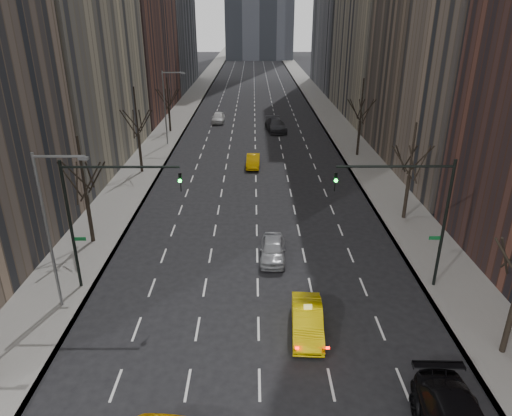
{
  "coord_description": "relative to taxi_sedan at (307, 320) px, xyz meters",
  "views": [
    {
      "loc": [
        -0.26,
        -11.83,
        15.46
      ],
      "look_at": [
        -0.08,
        16.19,
        3.5
      ],
      "focal_mm": 32.0,
      "sensor_mm": 36.0,
      "label": 1
    }
  ],
  "objects": [
    {
      "name": "far_taxi",
      "position": [
        -2.81,
        28.21,
        -0.07
      ],
      "size": [
        1.54,
        4.09,
        1.34
      ],
      "primitive_type": "imported",
      "rotation": [
        0.0,
        0.0,
        -0.03
      ],
      "color": "#F4B105",
      "rests_on": "ground"
    },
    {
      "name": "silver_sedan_ahead",
      "position": [
        -1.49,
        7.85,
        -0.02
      ],
      "size": [
        1.9,
        4.28,
        1.43
      ],
      "primitive_type": "imported",
      "rotation": [
        0.0,
        0.0,
        -0.05
      ],
      "color": "#93959A",
      "rests_on": "ground"
    },
    {
      "name": "tree_rw_c",
      "position": [
        9.46,
        32.3,
        3.3
      ],
      "size": [
        3.36,
        3.5,
        8.74
      ],
      "color": "black",
      "rests_on": "ground"
    },
    {
      "name": "tree_lw_c",
      "position": [
        -14.54,
        26.3,
        3.3
      ],
      "size": [
        3.36,
        3.5,
        8.74
      ],
      "color": "black",
      "rests_on": "ground"
    },
    {
      "name": "far_suv_grey",
      "position": [
        0.43,
        44.75,
        0.13
      ],
      "size": [
        3.23,
        6.28,
        1.74
      ],
      "primitive_type": "imported",
      "rotation": [
        0.0,
        0.0,
        0.14
      ],
      "color": "#2E2E33",
      "rests_on": "ground"
    },
    {
      "name": "tree_lw_d",
      "position": [
        -14.54,
        44.3,
        2.83
      ],
      "size": [
        3.36,
        3.5,
        7.36
      ],
      "color": "black",
      "rests_on": "ground"
    },
    {
      "name": "sidewalk_left",
      "position": [
        -14.79,
        62.3,
        -0.66
      ],
      "size": [
        4.5,
        320.0,
        0.15
      ],
      "primitive_type": "cube",
      "color": "slate",
      "rests_on": "ground"
    },
    {
      "name": "tree_rw_b",
      "position": [
        9.46,
        14.3,
        2.98
      ],
      "size": [
        3.36,
        3.5,
        7.82
      ],
      "color": "black",
      "rests_on": "ground"
    },
    {
      "name": "far_car_white",
      "position": [
        -8.17,
        50.38,
        0.04
      ],
      "size": [
        1.9,
        4.59,
        1.56
      ],
      "primitive_type": "imported",
      "rotation": [
        0.0,
        0.0,
        -0.01
      ],
      "color": "white",
      "rests_on": "ground"
    },
    {
      "name": "streetlight_far",
      "position": [
        -13.38,
        37.3,
        4.88
      ],
      "size": [
        2.83,
        0.22,
        9.0
      ],
      "color": "slate",
      "rests_on": "ground"
    },
    {
      "name": "traffic_mast_right",
      "position": [
        6.57,
        4.29,
        4.75
      ],
      "size": [
        6.69,
        0.39,
        8.0
      ],
      "color": "black",
      "rests_on": "ground"
    },
    {
      "name": "traffic_mast_left",
      "position": [
        -11.64,
        4.29,
        4.75
      ],
      "size": [
        6.69,
        0.39,
        8.0
      ],
      "color": "black",
      "rests_on": "ground"
    },
    {
      "name": "streetlight_near",
      "position": [
        -13.38,
        2.3,
        4.88
      ],
      "size": [
        2.83,
        0.22,
        9.0
      ],
      "color": "slate",
      "rests_on": "ground"
    },
    {
      "name": "taxi_sedan",
      "position": [
        0.0,
        0.0,
        0.0
      ],
      "size": [
        1.83,
        4.55,
        1.47
      ],
      "primitive_type": "imported",
      "rotation": [
        0.0,
        0.0,
        -0.06
      ],
      "color": "#FFD905",
      "rests_on": "ground"
    },
    {
      "name": "sidewalk_right",
      "position": [
        9.71,
        62.3,
        -0.66
      ],
      "size": [
        4.5,
        320.0,
        0.15
      ],
      "primitive_type": "cube",
      "color": "slate",
      "rests_on": "ground"
    },
    {
      "name": "tree_lw_b",
      "position": [
        -14.54,
        10.3,
        2.98
      ],
      "size": [
        3.36,
        3.5,
        7.82
      ],
      "color": "black",
      "rests_on": "ground"
    }
  ]
}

